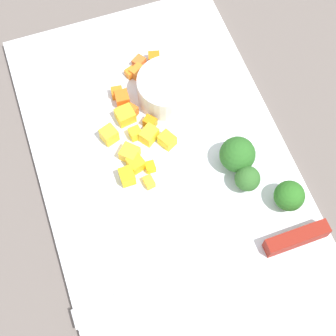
% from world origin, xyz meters
% --- Properties ---
extents(ground_plane, '(4.00, 4.00, 0.00)m').
position_xyz_m(ground_plane, '(0.00, 0.00, 0.00)').
color(ground_plane, '#665D57').
extents(cutting_board, '(0.53, 0.31, 0.01)m').
position_xyz_m(cutting_board, '(0.00, 0.00, 0.01)').
color(cutting_board, white).
rests_on(cutting_board, ground_plane).
extents(prep_bowl, '(0.08, 0.08, 0.04)m').
position_xyz_m(prep_bowl, '(0.10, -0.04, 0.03)').
color(prep_bowl, white).
rests_on(prep_bowl, cutting_board).
extents(chef_knife, '(0.02, 0.30, 0.02)m').
position_xyz_m(chef_knife, '(-0.13, -0.06, 0.02)').
color(chef_knife, silver).
rests_on(chef_knife, cutting_board).
extents(carrot_dice_0, '(0.02, 0.02, 0.01)m').
position_xyz_m(carrot_dice_0, '(0.16, -0.04, 0.02)').
color(carrot_dice_0, orange).
rests_on(carrot_dice_0, cutting_board).
extents(carrot_dice_1, '(0.02, 0.02, 0.02)m').
position_xyz_m(carrot_dice_1, '(0.09, 0.02, 0.02)').
color(carrot_dice_1, orange).
rests_on(carrot_dice_1, cutting_board).
extents(carrot_dice_2, '(0.02, 0.02, 0.01)m').
position_xyz_m(carrot_dice_2, '(0.15, 0.00, 0.02)').
color(carrot_dice_2, orange).
rests_on(carrot_dice_2, cutting_board).
extents(carrot_dice_3, '(0.03, 0.03, 0.01)m').
position_xyz_m(carrot_dice_3, '(0.15, -0.01, 0.02)').
color(carrot_dice_3, orange).
rests_on(carrot_dice_3, cutting_board).
extents(carrot_dice_4, '(0.01, 0.02, 0.01)m').
position_xyz_m(carrot_dice_4, '(0.13, 0.03, 0.02)').
color(carrot_dice_4, orange).
rests_on(carrot_dice_4, cutting_board).
extents(carrot_dice_5, '(0.02, 0.02, 0.01)m').
position_xyz_m(carrot_dice_5, '(0.07, 0.00, 0.02)').
color(carrot_dice_5, orange).
rests_on(carrot_dice_5, cutting_board).
extents(carrot_dice_6, '(0.01, 0.01, 0.01)m').
position_xyz_m(carrot_dice_6, '(0.10, 0.03, 0.02)').
color(carrot_dice_6, orange).
rests_on(carrot_dice_6, cutting_board).
extents(carrot_dice_7, '(0.02, 0.02, 0.02)m').
position_xyz_m(carrot_dice_7, '(0.11, 0.02, 0.02)').
color(carrot_dice_7, orange).
rests_on(carrot_dice_7, cutting_board).
extents(carrot_dice_8, '(0.02, 0.02, 0.01)m').
position_xyz_m(carrot_dice_8, '(0.16, -0.02, 0.02)').
color(carrot_dice_8, orange).
rests_on(carrot_dice_8, cutting_board).
extents(pepper_dice_0, '(0.03, 0.03, 0.02)m').
position_xyz_m(pepper_dice_0, '(0.04, 0.04, 0.02)').
color(pepper_dice_0, yellow).
rests_on(pepper_dice_0, cutting_board).
extents(pepper_dice_1, '(0.02, 0.01, 0.01)m').
position_xyz_m(pepper_dice_1, '(-0.01, 0.03, 0.02)').
color(pepper_dice_1, yellow).
rests_on(pepper_dice_1, cutting_board).
extents(pepper_dice_2, '(0.02, 0.02, 0.02)m').
position_xyz_m(pepper_dice_2, '(0.02, 0.03, 0.02)').
color(pepper_dice_2, yellow).
rests_on(pepper_dice_2, cutting_board).
extents(pepper_dice_3, '(0.01, 0.02, 0.02)m').
position_xyz_m(pepper_dice_3, '(0.06, 0.02, 0.02)').
color(pepper_dice_3, yellow).
rests_on(pepper_dice_3, cutting_board).
extents(pepper_dice_4, '(0.01, 0.01, 0.01)m').
position_xyz_m(pepper_dice_4, '(0.01, 0.02, 0.02)').
color(pepper_dice_4, yellow).
rests_on(pepper_dice_4, cutting_board).
extents(pepper_dice_5, '(0.02, 0.02, 0.02)m').
position_xyz_m(pepper_dice_5, '(0.01, 0.05, 0.02)').
color(pepper_dice_5, yellow).
rests_on(pepper_dice_5, cutting_board).
extents(pepper_dice_6, '(0.03, 0.03, 0.02)m').
position_xyz_m(pepper_dice_6, '(0.05, 0.01, 0.02)').
color(pepper_dice_6, yellow).
rests_on(pepper_dice_6, cutting_board).
extents(pepper_dice_7, '(0.02, 0.02, 0.02)m').
position_xyz_m(pepper_dice_7, '(0.07, 0.05, 0.02)').
color(pepper_dice_7, yellow).
rests_on(pepper_dice_7, cutting_board).
extents(pepper_dice_8, '(0.02, 0.03, 0.02)m').
position_xyz_m(pepper_dice_8, '(0.09, 0.03, 0.02)').
color(pepper_dice_8, yellow).
rests_on(pepper_dice_8, cutting_board).
extents(pepper_dice_9, '(0.02, 0.02, 0.02)m').
position_xyz_m(pepper_dice_9, '(0.04, -0.01, 0.02)').
color(pepper_dice_9, yellow).
rests_on(pepper_dice_9, cutting_board).
extents(broccoli_floret_0, '(0.04, 0.04, 0.05)m').
position_xyz_m(broccoli_floret_0, '(-0.02, -0.08, 0.04)').
color(broccoli_floret_0, '#97B363').
rests_on(broccoli_floret_0, cutting_board).
extents(broccoli_floret_1, '(0.04, 0.04, 0.04)m').
position_xyz_m(broccoli_floret_1, '(-0.08, -0.12, 0.03)').
color(broccoli_floret_1, '#92B36C').
rests_on(broccoli_floret_1, cutting_board).
extents(broccoli_floret_2, '(0.03, 0.03, 0.04)m').
position_xyz_m(broccoli_floret_2, '(-0.05, -0.08, 0.03)').
color(broccoli_floret_2, '#98AE6D').
rests_on(broccoli_floret_2, cutting_board).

